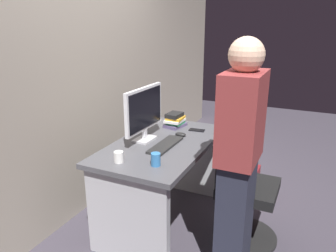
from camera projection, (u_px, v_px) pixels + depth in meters
ground_plane at (163, 219)px, 3.00m from camera, size 9.00×9.00×0.00m
wall_back at (78, 47)px, 2.86m from camera, size 6.40×0.10×3.00m
desk at (163, 168)px, 2.84m from camera, size 1.31×0.74×0.75m
office_chair at (241, 190)px, 2.63m from camera, size 0.52×0.52×0.94m
person_at_desk at (239, 161)px, 2.18m from camera, size 0.40×0.24×1.64m
monitor at (144, 111)px, 2.74m from camera, size 0.54×0.15×0.46m
keyboard at (166, 145)px, 2.68m from camera, size 0.43×0.14×0.02m
mouse at (181, 134)px, 2.90m from camera, size 0.06×0.10×0.03m
cup_near_keyboard at (156, 159)px, 2.31m from camera, size 0.07×0.07×0.09m
cup_by_monitor at (119, 157)px, 2.37m from camera, size 0.07×0.07×0.08m
book_stack at (175, 120)px, 3.14m from camera, size 0.23×0.19×0.14m
cell_phone at (197, 130)px, 3.05m from camera, size 0.08×0.15×0.01m
handbag at (250, 181)px, 3.41m from camera, size 0.34×0.14×0.38m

